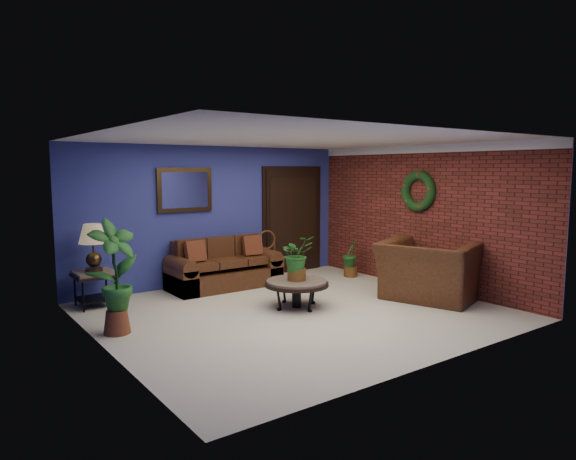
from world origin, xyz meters
TOP-DOWN VIEW (x-y plane):
  - floor at (0.00, 0.00)m, footprint 5.50×5.50m
  - wall_back at (0.00, 2.50)m, footprint 5.50×0.04m
  - wall_left at (-2.75, 0.00)m, footprint 0.04×5.00m
  - wall_right_brick at (2.75, 0.00)m, footprint 0.04×5.00m
  - ceiling at (0.00, 0.00)m, footprint 5.50×5.00m
  - crown_molding at (2.72, 0.00)m, footprint 0.03×5.00m
  - wall_mirror at (-0.60, 2.46)m, footprint 1.02×0.06m
  - closet_door at (1.75, 2.47)m, footprint 1.44×0.06m
  - wreath at (2.69, 0.05)m, footprint 0.16×0.72m
  - sofa at (-0.09, 2.07)m, footprint 1.96×0.84m
  - coffee_table at (0.15, 0.20)m, footprint 0.97×0.97m
  - end_table at (-2.30, 2.05)m, footprint 0.60×0.60m
  - table_lamp at (-2.30, 2.05)m, footprint 0.42×0.42m
  - side_chair at (0.95, 2.12)m, footprint 0.44×0.44m
  - armchair at (2.15, -0.67)m, footprint 1.65×1.77m
  - coffee_plant at (0.15, 0.20)m, footprint 0.54×0.48m
  - floor_plant at (2.35, 1.37)m, footprint 0.35×0.30m
  - tall_plant at (-2.45, 0.55)m, footprint 0.74×0.60m

SIDE VIEW (x-z plane):
  - floor at x=0.00m, z-range 0.00..0.00m
  - sofa at x=-0.09m, z-range -0.15..0.73m
  - coffee_table at x=0.15m, z-range 0.15..0.57m
  - floor_plant at x=2.35m, z-range 0.00..0.74m
  - end_table at x=-2.30m, z-range 0.14..0.69m
  - armchair at x=2.15m, z-range 0.00..0.94m
  - side_chair at x=0.95m, z-range 0.06..0.99m
  - coffee_plant at x=0.15m, z-range 0.45..1.12m
  - tall_plant at x=-2.45m, z-range 0.06..1.53m
  - table_lamp at x=-2.30m, z-range 0.65..1.34m
  - closet_door at x=1.75m, z-range -0.04..2.14m
  - wall_back at x=0.00m, z-range 0.00..2.50m
  - wall_left at x=-2.75m, z-range 0.00..2.50m
  - wall_right_brick at x=2.75m, z-range 0.00..2.50m
  - wreath at x=2.69m, z-range 1.34..2.06m
  - wall_mirror at x=-0.60m, z-range 1.33..2.10m
  - crown_molding at x=2.72m, z-range 2.36..2.50m
  - ceiling at x=0.00m, z-range 2.49..2.51m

